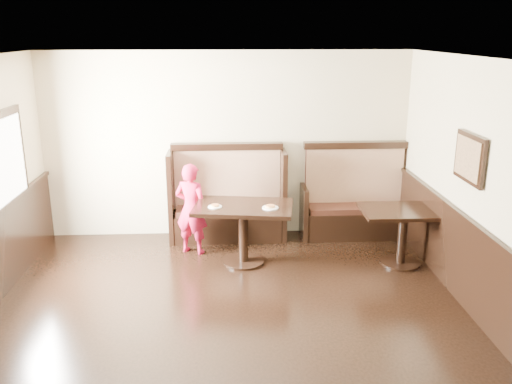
{
  "coord_description": "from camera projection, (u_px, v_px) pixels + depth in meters",
  "views": [
    {
      "loc": [
        0.0,
        -4.55,
        3.07
      ],
      "look_at": [
        0.38,
        2.35,
        1.0
      ],
      "focal_mm": 38.0,
      "sensor_mm": 36.0,
      "label": 1
    }
  ],
  "objects": [
    {
      "name": "booth_main",
      "position": [
        228.0,
        204.0,
        8.24
      ],
      "size": [
        1.75,
        0.72,
        1.45
      ],
      "color": "black",
      "rests_on": "ground"
    },
    {
      "name": "table_neighbor",
      "position": [
        403.0,
        223.0,
        7.25
      ],
      "size": [
        1.14,
        0.75,
        0.79
      ],
      "rotation": [
        0.0,
        0.0,
        -0.01
      ],
      "color": "black",
      "rests_on": "ground"
    },
    {
      "name": "child",
      "position": [
        191.0,
        209.0,
        7.62
      ],
      "size": [
        0.56,
        0.47,
        1.31
      ],
      "primitive_type": "imported",
      "rotation": [
        0.0,
        0.0,
        2.75
      ],
      "color": "#B81338",
      "rests_on": "ground"
    },
    {
      "name": "table_main",
      "position": [
        243.0,
        219.0,
        7.27
      ],
      "size": [
        1.41,
        0.99,
        0.83
      ],
      "rotation": [
        0.0,
        0.0,
        -0.15
      ],
      "color": "black",
      "rests_on": "ground"
    },
    {
      "name": "booth_neighbor",
      "position": [
        354.0,
        205.0,
        8.35
      ],
      "size": [
        1.65,
        0.72,
        1.45
      ],
      "color": "black",
      "rests_on": "ground"
    },
    {
      "name": "pizza_plate_left",
      "position": [
        215.0,
        206.0,
        7.15
      ],
      "size": [
        0.19,
        0.19,
        0.03
      ],
      "color": "white",
      "rests_on": "table_main"
    },
    {
      "name": "ground",
      "position": [
        230.0,
        361.0,
        5.24
      ],
      "size": [
        7.0,
        7.0,
        0.0
      ],
      "primitive_type": "plane",
      "color": "black",
      "rests_on": "ground"
    },
    {
      "name": "room_shell",
      "position": [
        198.0,
        286.0,
        5.3
      ],
      "size": [
        7.0,
        7.0,
        7.0
      ],
      "color": "#BEAF8A",
      "rests_on": "ground"
    },
    {
      "name": "pizza_plate_right",
      "position": [
        270.0,
        207.0,
        7.1
      ],
      "size": [
        0.22,
        0.22,
        0.04
      ],
      "color": "white",
      "rests_on": "table_main"
    }
  ]
}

